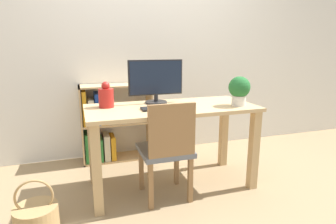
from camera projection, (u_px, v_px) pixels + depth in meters
ground_plane at (171, 185)px, 2.54m from camera, size 10.00×10.00×0.00m
wall_back at (145, 39)px, 3.13m from camera, size 8.00×0.05×2.60m
desk at (172, 122)px, 2.41m from camera, size 1.43×0.64×0.73m
monitor at (156, 80)px, 2.46m from camera, size 0.49×0.20×0.38m
keyboard at (165, 108)px, 2.27m from camera, size 0.38×0.13×0.02m
vase at (106, 97)px, 2.32m from camera, size 0.13×0.13×0.21m
potted_plant at (239, 89)px, 2.37m from camera, size 0.18×0.18×0.25m
chair at (167, 148)px, 2.21m from camera, size 0.40×0.40×0.82m
bookshelf at (105, 127)px, 3.03m from camera, size 0.75×0.28×0.83m
basket at (36, 217)px, 1.90m from camera, size 0.29×0.29×0.37m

